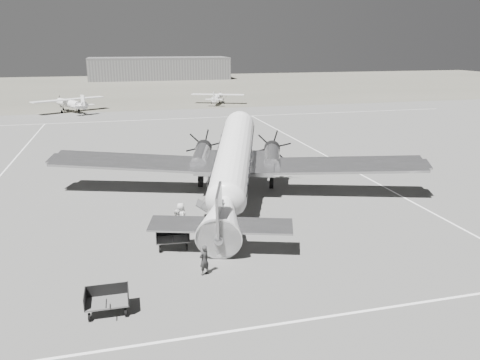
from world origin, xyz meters
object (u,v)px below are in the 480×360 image
at_px(light_plane_right, 217,98).
at_px(baggage_cart_far, 107,302).
at_px(dc3_airliner, 233,166).
at_px(passenger, 181,217).
at_px(hangar_main, 159,68).
at_px(baggage_cart_near, 173,239).
at_px(light_plane_left, 70,105).
at_px(ramp_agent, 178,223).
at_px(ground_crew, 204,260).

distance_m(light_plane_right, baggage_cart_far, 69.72).
xyz_separation_m(dc3_airliner, passenger, (-4.25, -4.33, -1.81)).
height_order(hangar_main, baggage_cart_near, hangar_main).
height_order(dc3_airliner, light_plane_left, dc3_airliner).
xyz_separation_m(dc3_airliner, baggage_cart_far, (-8.43, -12.53, -2.14)).
xyz_separation_m(baggage_cart_near, baggage_cart_far, (-3.39, -5.81, -0.01)).
relative_size(dc3_airliner, passenger, 16.16).
relative_size(baggage_cart_near, baggage_cart_far, 1.01).
relative_size(baggage_cart_near, ramp_agent, 1.13).
bearing_deg(passenger, baggage_cart_near, 147.30).
height_order(baggage_cart_far, ground_crew, ground_crew).
relative_size(baggage_cart_far, ground_crew, 1.23).
bearing_deg(light_plane_right, ground_crew, -80.86).
xyz_separation_m(hangar_main, baggage_cart_near, (-10.40, -125.62, -2.76)).
distance_m(hangar_main, light_plane_right, 64.49).
relative_size(hangar_main, ramp_agent, 24.78).
bearing_deg(hangar_main, ramp_agent, -94.56).
height_order(dc3_airliner, baggage_cart_near, dc3_airliner).
height_order(baggage_cart_near, passenger, passenger).
distance_m(baggage_cart_far, passenger, 9.21).
bearing_deg(light_plane_right, passenger, -82.36).
bearing_deg(ground_crew, passenger, -117.41).
relative_size(light_plane_left, baggage_cart_far, 6.31).
relative_size(hangar_main, passenger, 24.14).
distance_m(light_plane_left, light_plane_right, 25.76).
xyz_separation_m(hangar_main, passenger, (-9.62, -123.23, -2.43)).
relative_size(ground_crew, ramp_agent, 0.91).
bearing_deg(ramp_agent, light_plane_right, 6.55).
bearing_deg(passenger, hangar_main, -19.06).
height_order(light_plane_right, baggage_cart_near, light_plane_right).
height_order(baggage_cart_near, ground_crew, ground_crew).
relative_size(light_plane_left, ramp_agent, 7.02).
bearing_deg(ramp_agent, baggage_cart_near, -177.67).
distance_m(baggage_cart_near, baggage_cart_far, 6.72).
xyz_separation_m(light_plane_right, ramp_agent, (-14.80, -59.85, -0.18)).
distance_m(baggage_cart_far, ground_crew, 5.10).
bearing_deg(ground_crew, baggage_cart_far, -3.40).
distance_m(ramp_agent, passenger, 0.92).
relative_size(light_plane_left, passenger, 6.84).
xyz_separation_m(light_plane_right, ground_crew, (-14.16, -64.82, -0.26)).
relative_size(light_plane_right, ground_crew, 6.43).
relative_size(dc3_airliner, baggage_cart_far, 14.90).
height_order(baggage_cart_near, baggage_cart_far, baggage_cart_near).
bearing_deg(baggage_cart_far, ground_crew, 27.85).
xyz_separation_m(baggage_cart_far, ground_crew, (4.52, 2.35, 0.23)).
distance_m(hangar_main, baggage_cart_far, 132.18).
relative_size(ground_crew, passenger, 0.88).
bearing_deg(light_plane_right, baggage_cart_near, -82.53).
bearing_deg(passenger, ground_crew, 168.80).
xyz_separation_m(dc3_airliner, ramp_agent, (-4.54, -5.21, -1.83)).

